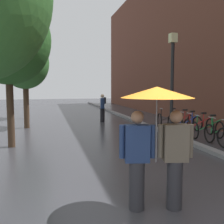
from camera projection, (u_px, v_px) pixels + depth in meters
The scene contains 14 objects.
ground_plane at pixel (169, 224), 3.83m from camera, with size 80.00×80.00×0.00m, color #38383D.
kerb_strip at pixel (140, 123), 14.25m from camera, with size 0.30×36.00×0.12m, color slate.
street_tree_1 at pixel (8, 40), 8.40m from camera, with size 2.80×2.80×5.08m.
street_tree_2 at pixel (25, 63), 12.44m from camera, with size 2.31×2.31×4.46m.
street_tree_3 at pixel (25, 54), 16.11m from camera, with size 2.69×2.69×5.57m.
parked_bicycle_3 at pixel (222, 132), 9.44m from camera, with size 1.12×0.76×0.96m.
parked_bicycle_4 at pixel (207, 129), 10.07m from camera, with size 1.17×0.85×0.96m.
parked_bicycle_5 at pixel (199, 126), 10.89m from camera, with size 1.16×0.83×0.96m.
parked_bicycle_6 at pixel (188, 124), 11.63m from camera, with size 1.16×0.83×0.96m.
parked_bicycle_7 at pixel (181, 121), 12.37m from camera, with size 1.15×0.81×0.96m.
parked_bicycle_8 at pixel (169, 119), 13.18m from camera, with size 1.16×0.84×0.96m.
couple_under_umbrella at pixel (157, 126), 4.20m from camera, with size 1.20×1.19×2.05m.
street_lamp_post at pixel (172, 79), 9.13m from camera, with size 0.24×0.24×3.90m.
pedestrian_walking_midground at pixel (103, 107), 14.86m from camera, with size 0.37×0.58×1.61m.
Camera 1 is at (-1.71, -3.33, 2.05)m, focal length 41.18 mm.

